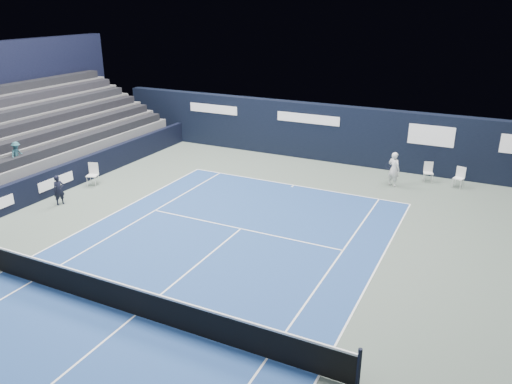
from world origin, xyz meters
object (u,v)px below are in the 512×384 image
tennis_player (394,169)px  folding_chair_back_b (460,176)px  tennis_net (134,300)px  line_judge_chair (93,173)px  folding_chair_back_a (428,170)px

tennis_player → folding_chair_back_b: bearing=23.0°
folding_chair_back_b → tennis_player: 3.13m
folding_chair_back_b → tennis_net: 16.74m
folding_chair_back_b → tennis_player: bearing=-141.6°
line_judge_chair → tennis_net: size_ratio=0.08×
folding_chair_back_a → tennis_player: bearing=-151.8°
folding_chair_back_b → line_judge_chair: size_ratio=0.92×
folding_chair_back_a → folding_chair_back_b: (1.46, -0.20, 0.01)m
folding_chair_back_a → line_judge_chair: line_judge_chair is taller
line_judge_chair → tennis_player: 14.40m
line_judge_chair → tennis_player: size_ratio=0.64×
folding_chair_back_a → tennis_net: bearing=-127.3°
folding_chair_back_b → tennis_net: (-7.13, -15.14, -0.05)m
line_judge_chair → folding_chair_back_a: bearing=8.3°
folding_chair_back_b → tennis_net: size_ratio=0.08×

